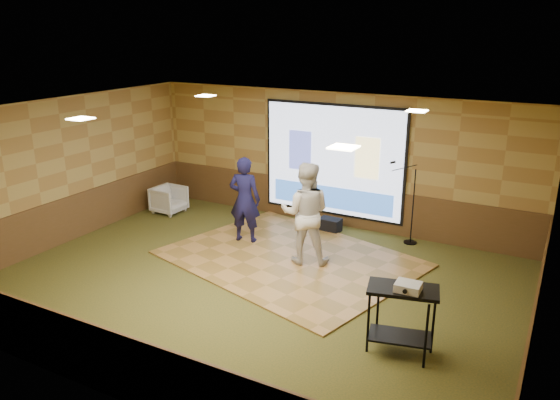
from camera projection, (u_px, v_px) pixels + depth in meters
The scene contains 19 objects.
ground at pixel (254, 283), 9.66m from camera, with size 9.00×9.00×0.00m, color #323C1B.
room_shell at pixel (252, 169), 9.02m from camera, with size 9.04×7.04×3.02m.
wainscot_back at pixel (332, 204), 12.43m from camera, with size 9.00×0.04×0.95m, color #51381B.
wainscot_front at pixel (105, 361), 6.60m from camera, with size 9.00×0.04×0.95m, color #51381B.
wainscot_left at pixel (72, 217), 11.55m from camera, with size 0.04×7.00×0.95m, color #51381B.
wainscot_right at pixel (533, 322), 7.49m from camera, with size 0.04×7.00×0.95m, color #51381B.
projector_screen at pixel (333, 162), 12.09m from camera, with size 3.32×0.06×2.52m.
downlight_nw at pixel (206, 96), 11.26m from camera, with size 0.32×0.32×0.02m, color beige.
downlight_ne at pixel (417, 111), 9.27m from camera, with size 0.32×0.32×0.02m, color beige.
downlight_sw at pixel (81, 119), 8.50m from camera, with size 0.32×0.32×0.02m, color beige.
downlight_se at pixel (344, 147), 6.50m from camera, with size 0.32×0.32×0.02m, color beige.
dance_floor at pixel (290, 259), 10.64m from camera, with size 4.53×3.45×0.03m, color #A3763C.
player_left at pixel (245, 199), 11.24m from camera, with size 0.66×0.43×1.80m, color #14133C.
player_right at pixel (305, 213), 10.19m from camera, with size 0.95×0.74×1.95m, color silver.
av_table at pixel (402, 307), 7.41m from camera, with size 0.94×0.50×0.99m.
projector at pixel (408, 287), 7.23m from camera, with size 0.33×0.28×0.11m, color silver.
mic_stand at pixel (409, 220), 11.33m from camera, with size 0.68×0.28×1.72m.
banquet_chair at pixel (169, 200), 13.23m from camera, with size 0.69×0.71×0.65m, color gray.
duffel_bag at pixel (330, 225), 12.07m from camera, with size 0.47×0.31×0.29m, color black.
Camera 1 is at (4.57, -7.48, 4.36)m, focal length 35.00 mm.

